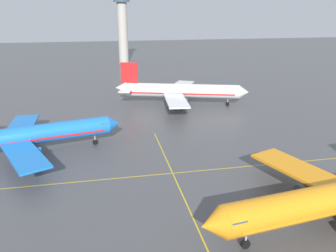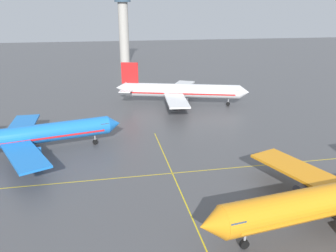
% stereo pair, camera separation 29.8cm
% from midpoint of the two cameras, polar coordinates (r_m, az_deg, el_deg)
% --- Properties ---
extents(airliner_second_row, '(38.22, 32.48, 11.97)m').
position_cam_midpoint_polar(airliner_second_row, '(72.68, -22.93, -1.55)').
color(airliner_second_row, blue).
rests_on(airliner_second_row, ground).
extents(airliner_third_row, '(40.07, 34.20, 12.70)m').
position_cam_midpoint_polar(airliner_third_row, '(103.21, 2.21, 5.98)').
color(airliner_third_row, white).
rests_on(airliner_third_row, ground).
extents(taxiway_markings, '(113.49, 76.82, 0.01)m').
position_cam_midpoint_polar(taxiway_markings, '(46.77, 5.44, -17.64)').
color(taxiway_markings, yellow).
rests_on(taxiway_markings, ground).
extents(control_tower, '(8.82, 8.82, 36.31)m').
position_cam_midpoint_polar(control_tower, '(186.66, -7.53, 16.99)').
color(control_tower, '#ADA89E').
rests_on(control_tower, ground).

